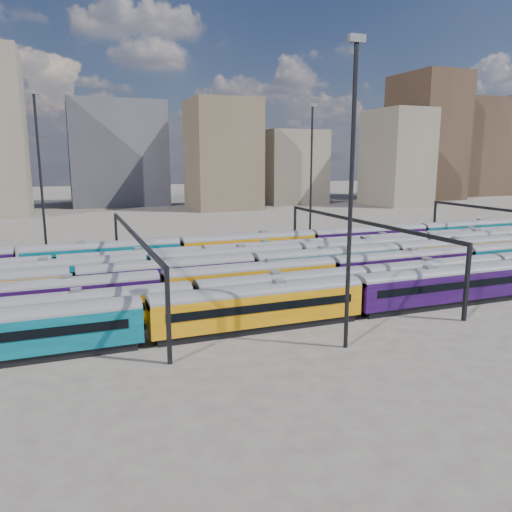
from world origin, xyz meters
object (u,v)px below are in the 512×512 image
object	(u,v)px
rake_0	(356,291)
mast_2	(351,186)
rake_1	(193,296)
rake_2	(161,285)

from	to	relation	value
rake_0	mast_2	bearing A→B (deg)	-127.48
rake_0	rake_1	distance (m)	16.69
rake_0	rake_2	distance (m)	20.82
rake_1	rake_2	xyz separation A→B (m)	(-2.34, 5.00, 0.16)
rake_1	rake_2	size ratio (longest dim) A/B	0.94
rake_2	mast_2	distance (m)	24.12
rake_0	rake_2	size ratio (longest dim) A/B	1.02
mast_2	rake_0	bearing A→B (deg)	52.52
rake_1	mast_2	bearing A→B (deg)	-48.68
rake_0	rake_2	bearing A→B (deg)	151.29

